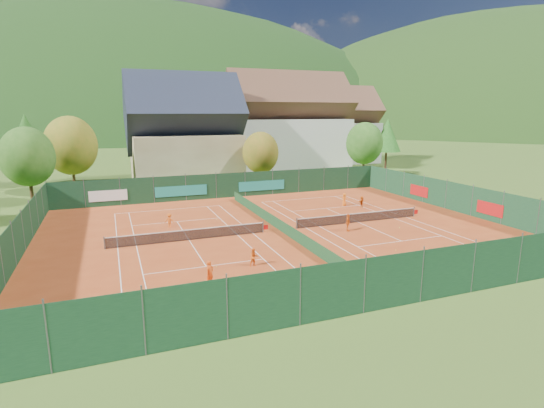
{
  "coord_description": "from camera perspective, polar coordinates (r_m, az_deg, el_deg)",
  "views": [
    {
      "loc": [
        -13.55,
        -33.28,
        10.23
      ],
      "look_at": [
        0.0,
        2.0,
        2.0
      ],
      "focal_mm": 28.0,
      "sensor_mm": 36.0,
      "label": 1
    }
  ],
  "objects": [
    {
      "name": "hotel_block_a",
      "position": [
        75.38,
        2.12,
        10.11
      ],
      "size": [
        21.6,
        11.0,
        17.25
      ],
      "color": "silver",
      "rests_on": "ground"
    },
    {
      "name": "tennis_net_left",
      "position": [
        35.14,
        -10.86,
        -4.01
      ],
      "size": [
        13.3,
        0.1,
        1.02
      ],
      "color": "#59595B",
      "rests_on": "ground"
    },
    {
      "name": "player_left_mid",
      "position": [
        28.82,
        -2.44,
        -7.17
      ],
      "size": [
        0.68,
        0.56,
        1.28
      ],
      "primitive_type": "imported",
      "rotation": [
        0.0,
        0.0,
        0.13
      ],
      "color": "orange",
      "rests_on": "ground"
    },
    {
      "name": "court_markings_right",
      "position": [
        40.95,
        11.54,
        -2.42
      ],
      "size": [
        11.03,
        23.83,
        0.0
      ],
      "color": "white",
      "rests_on": "ground"
    },
    {
      "name": "player_right_near",
      "position": [
        37.6,
        10.17,
        -2.48
      ],
      "size": [
        0.79,
        0.97,
        1.55
      ],
      "primitive_type": "imported",
      "rotation": [
        0.0,
        0.0,
        1.02
      ],
      "color": "#D95813",
      "rests_on": "ground"
    },
    {
      "name": "fence_east",
      "position": [
        48.1,
        23.74,
        0.76
      ],
      "size": [
        0.09,
        32.0,
        3.0
      ],
      "color": "#153B21",
      "rests_on": "ground"
    },
    {
      "name": "fence_south",
      "position": [
        23.64,
        16.09,
        -9.9
      ],
      "size": [
        40.0,
        0.04,
        3.0
      ],
      "color": "#14371F",
      "rests_on": "ground"
    },
    {
      "name": "tree_east_front",
      "position": [
        68.67,
        12.32,
        7.97
      ],
      "size": [
        5.72,
        5.72,
        8.69
      ],
      "color": "#432F18",
      "rests_on": "ground"
    },
    {
      "name": "player_left_far",
      "position": [
        39.38,
        -13.62,
        -2.16
      ],
      "size": [
        0.95,
        0.75,
        1.29
      ],
      "primitive_type": "imported",
      "rotation": [
        0.0,
        0.0,
        2.77
      ],
      "color": "#E35C14",
      "rests_on": "ground"
    },
    {
      "name": "loose_ball_1",
      "position": [
        33.48,
        16.3,
        -5.96
      ],
      "size": [
        0.07,
        0.07,
        0.07
      ],
      "primitive_type": "sphere",
      "color": "#CCD833",
      "rests_on": "ground"
    },
    {
      "name": "tree_west_back",
      "position": [
        68.18,
        -30.1,
        7.72
      ],
      "size": [
        5.6,
        5.6,
        10.0
      ],
      "color": "#482A19",
      "rests_on": "ground"
    },
    {
      "name": "chalet",
      "position": [
        64.26,
        -11.67,
        8.82
      ],
      "size": [
        16.2,
        12.0,
        16.0
      ],
      "color": "#C1B388",
      "rests_on": "ground"
    },
    {
      "name": "hotel_block_b",
      "position": [
        88.78,
        8.51,
        9.82
      ],
      "size": [
        17.28,
        10.0,
        15.5
      ],
      "color": "silver",
      "rests_on": "ground"
    },
    {
      "name": "tree_west_front",
      "position": [
        54.17,
        -30.04,
        5.52
      ],
      "size": [
        5.72,
        5.72,
        8.69
      ],
      "color": "#4B2F1A",
      "rests_on": "ground"
    },
    {
      "name": "ball_hopper",
      "position": [
        34.36,
        29.52,
        -5.72
      ],
      "size": [
        0.34,
        0.34,
        0.8
      ],
      "color": "slate",
      "rests_on": "ground"
    },
    {
      "name": "mountain_backdrop",
      "position": [
        274.63,
        -11.85,
        1.56
      ],
      "size": [
        820.0,
        530.0,
        242.0
      ],
      "color": "black",
      "rests_on": "ground"
    },
    {
      "name": "tree_east_back",
      "position": [
        83.35,
        7.45,
        9.79
      ],
      "size": [
        7.15,
        7.15,
        10.86
      ],
      "color": "#4B2B1B",
      "rests_on": "ground"
    },
    {
      "name": "court_markings_left",
      "position": [
        35.26,
        -11.08,
        -4.8
      ],
      "size": [
        11.03,
        23.83,
        0.0
      ],
      "color": "white",
      "rests_on": "ground"
    },
    {
      "name": "player_left_near",
      "position": [
        25.96,
        -8.36,
        -9.19
      ],
      "size": [
        0.69,
        0.63,
        1.57
      ],
      "primitive_type": "imported",
      "rotation": [
        0.0,
        0.0,
        0.59
      ],
      "color": "#E05013",
      "rests_on": "ground"
    },
    {
      "name": "loose_ball_3",
      "position": [
        41.4,
        -7.45,
        -2.08
      ],
      "size": [
        0.07,
        0.07,
        0.07
      ],
      "primitive_type": "sphere",
      "color": "#CCD833",
      "rests_on": "ground"
    },
    {
      "name": "tree_west_mid",
      "position": [
        59.6,
        -25.45,
        7.1
      ],
      "size": [
        6.44,
        6.44,
        9.78
      ],
      "color": "#49301A",
      "rests_on": "ground"
    },
    {
      "name": "clay_pad",
      "position": [
        37.36,
        1.1,
        -3.6
      ],
      "size": [
        40.0,
        32.0,
        0.01
      ],
      "primitive_type": "cube",
      "color": "#9E3A17",
      "rests_on": "ground"
    },
    {
      "name": "tree_center",
      "position": [
        58.9,
        -1.54,
        6.91
      ],
      "size": [
        5.01,
        5.01,
        7.6
      ],
      "color": "#4C2B1B",
      "rests_on": "ground"
    },
    {
      "name": "player_right_far_b",
      "position": [
        47.4,
        11.96,
        0.32
      ],
      "size": [
        1.19,
        0.88,
        1.25
      ],
      "primitive_type": "imported",
      "rotation": [
        0.0,
        0.0,
        3.64
      ],
      "color": "#CF5812",
      "rests_on": "ground"
    },
    {
      "name": "loose_ball_4",
      "position": [
        39.89,
        16.77,
        -3.06
      ],
      "size": [
        0.07,
        0.07,
        0.07
      ],
      "primitive_type": "sphere",
      "color": "#CCD833",
      "rests_on": "ground"
    },
    {
      "name": "court_divider",
      "position": [
        37.23,
        1.11,
        -2.87
      ],
      "size": [
        0.03,
        28.8,
        1.0
      ],
      "color": "#163D1E",
      "rests_on": "ground"
    },
    {
      "name": "fence_west",
      "position": [
        35.01,
        -30.93,
        -3.95
      ],
      "size": [
        0.04,
        32.0,
        3.0
      ],
      "color": "#12321B",
      "rests_on": "ground"
    },
    {
      "name": "tennis_net_right",
      "position": [
        40.91,
        11.75,
        -1.73
      ],
      "size": [
        13.3,
        0.1,
        1.02
      ],
      "color": "#59595B",
      "rests_on": "ground"
    },
    {
      "name": "tree_east_mid",
      "position": [
        80.87,
        15.22,
        8.91
      ],
      "size": [
        5.04,
        5.04,
        9.0
      ],
      "color": "#432718",
      "rests_on": "ground"
    },
    {
      "name": "loose_ball_2",
      "position": [
        40.32,
        1.37,
        -2.37
      ],
      "size": [
        0.07,
        0.07,
        0.07
      ],
      "primitive_type": "sphere",
      "color": "#CCD833",
      "rests_on": "ground"
    },
    {
      "name": "fence_north",
      "position": [
        51.74,
        -6.04,
        2.47
      ],
      "size": [
        40.0,
        0.1,
        3.0
      ],
      "color": "#12331D",
      "rests_on": "ground"
    },
    {
      "name": "player_right_far_a",
      "position": [
        47.76,
        9.71,
        0.6
      ],
      "size": [
        0.82,
        0.76,
        1.41
      ],
      "primitive_type": "imported",
      "rotation": [
        0.0,
        0.0,
        3.75
      ],
      "color": "orange",
      "rests_on": "ground"
    },
    {
      "name": "ground",
      "position": [
        37.37,
        1.1,
        -3.64
      ],
      "size": [
        600.0,
        600.0,
        0.0
      ],
      "primitive_type": "plane",
      "color": "#37561B",
      "rests_on": "ground"
    },
    {
      "name": "loose_ball_0",
      "position": [
        29.12,
        -7.49,
        -8.33
      ],
      "size": [
        0.07,
        0.07,
        0.07
      ],
      "primitive_type": "sphere",
      "color": "#CCD833",
      "rests_on": "ground"
    }
  ]
}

